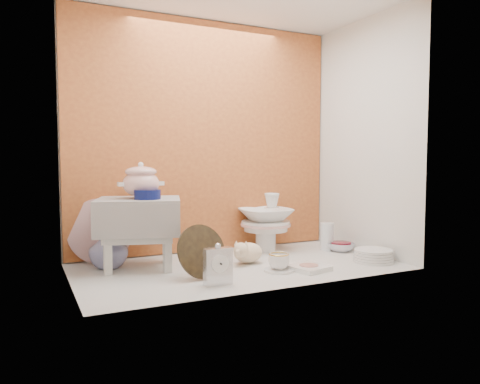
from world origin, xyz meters
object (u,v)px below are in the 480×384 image
object	(u,v)px
gold_rim_teacup	(279,261)
porcelain_tower	(266,222)
blue_white_vase	(109,248)
step_stool	(139,233)
crystal_bowl	(341,247)
plush_pig	(248,252)
mantel_clock	(218,264)
dinner_plate_stack	(373,255)
soup_tureen	(141,180)
floral_platter	(100,231)

from	to	relation	value
gold_rim_teacup	porcelain_tower	xyz separation A→B (m)	(0.21, 0.53, 0.14)
porcelain_tower	blue_white_vase	bearing A→B (deg)	-177.86
step_stool	crystal_bowl	bearing A→B (deg)	12.43
step_stool	plush_pig	xyz separation A→B (m)	(0.60, -0.16, -0.13)
gold_rim_teacup	mantel_clock	bearing A→B (deg)	-165.47
step_stool	crystal_bowl	xyz separation A→B (m)	(1.31, -0.11, -0.17)
crystal_bowl	porcelain_tower	xyz separation A→B (m)	(-0.44, 0.23, 0.16)
crystal_bowl	porcelain_tower	distance (m)	0.52
plush_pig	crystal_bowl	bearing A→B (deg)	-6.82
plush_pig	dinner_plate_stack	xyz separation A→B (m)	(0.69, -0.28, -0.03)
soup_tureen	mantel_clock	bearing A→B (deg)	-64.41
soup_tureen	crystal_bowl	world-z (taller)	soup_tureen
blue_white_vase	gold_rim_teacup	distance (m)	0.95
blue_white_vase	dinner_plate_stack	size ratio (longest dim) A/B	0.94
porcelain_tower	mantel_clock	bearing A→B (deg)	-134.13
mantel_clock	porcelain_tower	xyz separation A→B (m)	(0.61, 0.63, 0.09)
plush_pig	gold_rim_teacup	bearing A→B (deg)	-86.10
blue_white_vase	mantel_clock	world-z (taller)	blue_white_vase
soup_tureen	porcelain_tower	world-z (taller)	soup_tureen
blue_white_vase	porcelain_tower	size ratio (longest dim) A/B	0.58
step_stool	plush_pig	bearing A→B (deg)	1.93
floral_platter	plush_pig	bearing A→B (deg)	-26.76
blue_white_vase	floral_platter	bearing A→B (deg)	98.90
plush_pig	gold_rim_teacup	distance (m)	0.25
step_stool	soup_tureen	bearing A→B (deg)	16.46
mantel_clock	plush_pig	size ratio (longest dim) A/B	0.91
gold_rim_teacup	dinner_plate_stack	distance (m)	0.63
soup_tureen	gold_rim_teacup	size ratio (longest dim) A/B	2.14
dinner_plate_stack	floral_platter	bearing A→B (deg)	155.31
blue_white_vase	porcelain_tower	bearing A→B (deg)	2.14
blue_white_vase	step_stool	bearing A→B (deg)	-29.08
floral_platter	blue_white_vase	size ratio (longest dim) A/B	1.71
step_stool	floral_platter	xyz separation A→B (m)	(-0.17, 0.23, -0.01)
floral_platter	blue_white_vase	world-z (taller)	floral_platter
blue_white_vase	crystal_bowl	distance (m)	1.48
step_stool	floral_platter	bearing A→B (deg)	145.15
gold_rim_teacup	dinner_plate_stack	xyz separation A→B (m)	(0.62, -0.04, -0.02)
porcelain_tower	gold_rim_teacup	bearing A→B (deg)	-111.77
soup_tureen	step_stool	bearing A→B (deg)	179.18
mantel_clock	plush_pig	xyz separation A→B (m)	(0.34, 0.34, -0.03)
step_stool	dinner_plate_stack	distance (m)	1.37
floral_platter	dinner_plate_stack	size ratio (longest dim) A/B	1.61
blue_white_vase	dinner_plate_stack	distance (m)	1.53
crystal_bowl	porcelain_tower	world-z (taller)	porcelain_tower
crystal_bowl	plush_pig	bearing A→B (deg)	-175.79
floral_platter	porcelain_tower	bearing A→B (deg)	-5.56
step_stool	mantel_clock	bearing A→B (deg)	-45.82
dinner_plate_stack	step_stool	bearing A→B (deg)	160.86
plush_pig	soup_tureen	bearing A→B (deg)	153.27
step_stool	gold_rim_teacup	size ratio (longest dim) A/B	3.95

